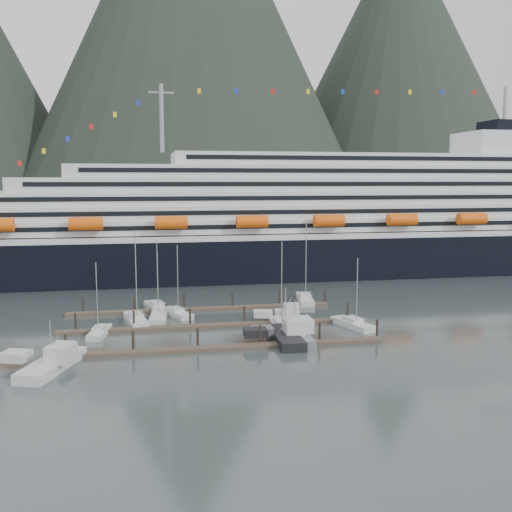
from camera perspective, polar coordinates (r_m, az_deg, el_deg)
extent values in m
plane|color=#475354|center=(95.98, -1.28, -7.10)|extent=(1600.00, 1600.00, 0.00)
cone|color=black|center=(672.40, -6.34, 20.67)|extent=(400.00, 400.00, 420.00)
cone|color=black|center=(789.47, 13.32, 16.66)|extent=(360.00, 360.00, 360.00)
cube|color=black|center=(153.46, 4.46, -0.17)|extent=(210.00, 28.00, 12.00)
cube|color=silver|center=(152.75, 4.49, 2.25)|extent=(205.80, 27.44, 1.50)
cube|color=silver|center=(153.96, 6.29, 3.24)|extent=(185.00, 26.00, 3.20)
cube|color=black|center=(141.57, 7.86, 2.93)|extent=(175.75, 0.20, 1.00)
cube|color=silver|center=(154.37, 7.02, 4.43)|extent=(180.00, 25.00, 3.20)
cube|color=black|center=(142.49, 8.58, 4.23)|extent=(171.00, 0.20, 1.00)
cube|color=silver|center=(154.88, 7.75, 5.61)|extent=(172.00, 24.00, 3.20)
cube|color=black|center=(143.51, 9.30, 5.52)|extent=(163.40, 0.20, 1.00)
cube|color=silver|center=(155.47, 8.47, 6.78)|extent=(160.00, 23.00, 3.20)
cube|color=black|center=(144.63, 10.00, 6.79)|extent=(152.00, 0.20, 1.00)
cube|color=silver|center=(156.16, 9.19, 7.91)|extent=(140.00, 22.00, 3.00)
cube|color=black|center=(145.83, 10.70, 7.99)|extent=(133.00, 0.20, 1.00)
cube|color=silver|center=(156.92, 9.91, 8.99)|extent=(95.00, 20.00, 3.00)
cube|color=black|center=(147.58, 11.31, 9.13)|extent=(90.25, 0.20, 1.00)
cube|color=silver|center=(175.32, 22.44, 9.83)|extent=(22.00, 16.00, 6.00)
cube|color=black|center=(175.62, 22.51, 11.30)|extent=(10.00, 10.00, 3.00)
cylinder|color=gray|center=(147.47, -8.97, 12.82)|extent=(1.00, 1.00, 16.00)
cylinder|color=gray|center=(176.15, 22.60, 13.08)|extent=(0.80, 0.80, 10.00)
cylinder|color=#FA5A0D|center=(132.47, -15.90, 2.96)|extent=(7.00, 2.80, 2.80)
cylinder|color=#FA5A0D|center=(132.15, -8.09, 3.16)|extent=(7.00, 2.80, 2.80)
cylinder|color=#FA5A0D|center=(134.26, -0.39, 3.29)|extent=(7.00, 2.80, 2.80)
cylinder|color=#FA5A0D|center=(138.69, 6.95, 3.37)|extent=(7.00, 2.80, 2.80)
cylinder|color=#FA5A0D|center=(145.24, 13.74, 3.39)|extent=(7.00, 2.80, 2.80)
cylinder|color=#FA5A0D|center=(153.62, 19.86, 3.36)|extent=(7.00, 2.80, 2.80)
cube|color=#42382A|center=(85.65, -3.47, -8.72)|extent=(48.00, 2.00, 0.50)
cylinder|color=black|center=(86.37, -17.67, -8.13)|extent=(0.36, 0.36, 3.20)
cylinder|color=black|center=(85.75, -11.63, -8.04)|extent=(0.36, 0.36, 3.20)
cylinder|color=black|center=(86.08, -5.57, -7.87)|extent=(0.36, 0.36, 3.20)
cylinder|color=black|center=(87.34, 0.37, -7.61)|extent=(0.36, 0.36, 3.20)
cylinder|color=black|center=(89.49, 6.07, -7.28)|extent=(0.36, 0.36, 3.20)
cylinder|color=black|center=(92.46, 11.45, -6.91)|extent=(0.36, 0.36, 3.20)
cube|color=#42382A|center=(98.12, -4.47, -6.65)|extent=(48.00, 2.00, 0.50)
cylinder|color=black|center=(98.89, -16.81, -6.15)|extent=(0.36, 0.36, 3.20)
cylinder|color=black|center=(98.35, -11.56, -6.06)|extent=(0.36, 0.36, 3.20)
cylinder|color=black|center=(98.64, -6.29, -5.91)|extent=(0.36, 0.36, 3.20)
cylinder|color=black|center=(99.74, -1.11, -5.72)|extent=(0.36, 0.36, 3.20)
cylinder|color=black|center=(101.63, 3.92, -5.49)|extent=(0.36, 0.36, 3.20)
cylinder|color=black|center=(104.26, 8.72, -5.23)|extent=(0.36, 0.36, 3.20)
cube|color=#42382A|center=(110.72, -5.24, -5.05)|extent=(48.00, 2.00, 0.50)
cylinder|color=black|center=(111.53, -16.14, -4.62)|extent=(0.36, 0.36, 3.20)
cylinder|color=black|center=(111.05, -11.50, -4.52)|extent=(0.36, 0.36, 3.20)
cylinder|color=black|center=(111.30, -6.85, -4.40)|extent=(0.36, 0.36, 3.20)
cylinder|color=black|center=(112.28, -2.25, -4.25)|extent=(0.36, 0.36, 3.20)
cylinder|color=black|center=(113.96, 2.24, -4.08)|extent=(0.36, 0.36, 3.20)
cylinder|color=black|center=(116.31, 6.57, -3.89)|extent=(0.36, 0.36, 3.20)
cube|color=#B4B4B4|center=(96.15, -14.69, -7.16)|extent=(3.53, 8.29, 1.25)
cube|color=#B4B4B4|center=(95.96, -14.71, -6.72)|extent=(2.20, 3.05, 0.71)
cylinder|color=gray|center=(94.11, -14.91, -3.80)|extent=(0.14, 0.14, 10.69)
cube|color=#B4B4B4|center=(102.80, -11.34, -6.13)|extent=(4.47, 10.92, 1.49)
cube|color=#B4B4B4|center=(102.58, -11.35, -5.60)|extent=(2.71, 4.01, 0.85)
cylinder|color=gray|center=(100.23, -11.36, -1.83)|extent=(0.17, 0.17, 14.51)
cube|color=#B4B4B4|center=(104.81, -9.24, -5.82)|extent=(3.70, 10.13, 1.46)
cube|color=#B4B4B4|center=(104.60, -9.25, -5.31)|extent=(2.43, 3.66, 0.83)
cylinder|color=gray|center=(102.62, -9.34, -2.59)|extent=(0.17, 0.17, 10.95)
cube|color=#B4B4B4|center=(97.81, 2.30, -6.68)|extent=(2.48, 10.17, 1.29)
cube|color=#B4B4B4|center=(97.62, 2.31, -6.22)|extent=(1.87, 3.57, 0.74)
cylinder|color=gray|center=(95.35, 2.46, -2.60)|extent=(0.15, 0.15, 13.31)
cube|color=#B4B4B4|center=(111.98, -9.43, -4.98)|extent=(4.67, 10.40, 1.41)
cube|color=#B4B4B4|center=(111.79, -9.44, -4.52)|extent=(2.71, 3.87, 0.81)
cylinder|color=gray|center=(109.77, -9.38, -1.59)|extent=(0.16, 0.16, 12.40)
cube|color=#B4B4B4|center=(106.93, -7.63, -5.53)|extent=(5.86, 8.81, 1.33)
cube|color=#B4B4B4|center=(106.75, -7.64, -5.09)|extent=(2.99, 3.52, 0.76)
cylinder|color=gray|center=(104.94, -7.47, -2.15)|extent=(0.15, 0.15, 11.78)
cube|color=#B4B4B4|center=(118.38, 4.69, -4.24)|extent=(4.58, 11.26, 1.46)
cube|color=#B4B4B4|center=(118.20, 4.69, -3.79)|extent=(2.72, 4.14, 0.83)
cylinder|color=gray|center=(115.95, 4.78, -0.39)|extent=(0.17, 0.17, 14.93)
cube|color=#B4B4B4|center=(99.30, 9.21, -6.56)|extent=(5.18, 9.67, 1.45)
cube|color=#B4B4B4|center=(99.08, 9.22, -6.03)|extent=(2.89, 3.70, 0.83)
cylinder|color=gray|center=(97.33, 9.60, -3.28)|extent=(0.17, 0.17, 10.49)
cube|color=#B4B4B4|center=(80.97, -18.85, -9.98)|extent=(7.64, 13.23, 1.97)
cube|color=#B4B4B4|center=(82.94, -21.90, -8.83)|extent=(4.10, 3.77, 1.18)
cube|color=#B4B4B4|center=(79.87, -18.09, -8.76)|extent=(3.88, 4.54, 2.16)
cube|color=black|center=(79.66, -18.11, -8.22)|extent=(3.61, 4.23, 0.49)
cylinder|color=gray|center=(80.01, -18.96, -7.53)|extent=(0.16, 0.16, 4.92)
cube|color=#929597|center=(91.16, 3.67, -7.67)|extent=(3.62, 13.09, 1.86)
cube|color=#929597|center=(89.88, 0.58, -7.12)|extent=(3.22, 2.93, 1.12)
cube|color=#B4B4B4|center=(91.02, 4.48, -6.53)|extent=(2.69, 3.96, 2.05)
cube|color=black|center=(90.85, 4.48, -6.08)|extent=(2.49, 3.70, 0.47)
cylinder|color=gray|center=(90.35, 3.68, -5.60)|extent=(0.15, 0.15, 4.65)
cube|color=black|center=(89.55, 2.84, -7.93)|extent=(3.81, 11.99, 1.99)
cube|color=black|center=(88.37, -0.05, -7.30)|extent=(3.43, 2.69, 1.19)
cube|color=#B4B4B4|center=(89.33, 3.60, -6.70)|extent=(2.85, 3.63, 2.19)
cube|color=black|center=(89.14, 3.60, -6.20)|extent=(2.65, 3.39, 0.50)
cylinder|color=gray|center=(88.67, 2.85, -5.67)|extent=(0.16, 0.16, 4.97)
cube|color=#B4B4B4|center=(101.47, 2.84, -6.11)|extent=(4.97, 10.45, 1.82)
cube|color=#B4B4B4|center=(101.04, 0.68, -5.52)|extent=(3.44, 2.71, 1.09)
cube|color=#B4B4B4|center=(101.15, 3.42, -5.14)|extent=(3.04, 3.41, 2.01)
cube|color=black|center=(101.00, 3.42, -4.74)|extent=(2.82, 3.18, 0.46)
cylinder|color=gray|center=(100.76, 2.85, -4.29)|extent=(0.15, 0.15, 4.56)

